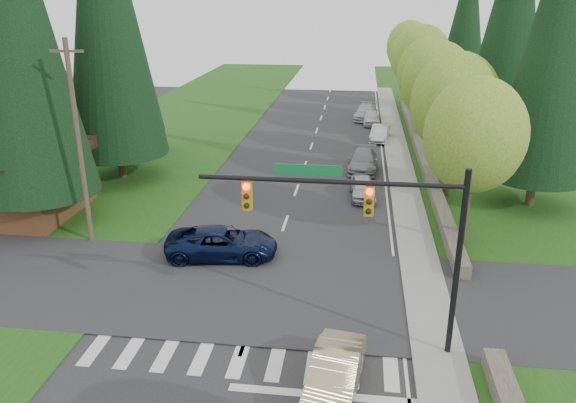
% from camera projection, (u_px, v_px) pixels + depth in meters
% --- Properties ---
extents(grass_east, '(14.00, 110.00, 0.06)m').
position_uv_depth(grass_east, '(511.00, 204.00, 33.39)').
color(grass_east, '#1E4C14').
rests_on(grass_east, ground).
extents(grass_west, '(14.00, 110.00, 0.06)m').
position_uv_depth(grass_west, '(96.00, 186.00, 36.47)').
color(grass_west, '#1E4C14').
rests_on(grass_west, ground).
extents(cross_street, '(120.00, 8.00, 0.10)m').
position_uv_depth(cross_street, '(262.00, 291.00, 23.79)').
color(cross_street, '#28282B').
rests_on(cross_street, ground).
extents(sidewalk_east, '(1.80, 80.00, 0.13)m').
position_uv_depth(sidewalk_east, '(405.00, 189.00, 35.95)').
color(sidewalk_east, gray).
rests_on(sidewalk_east, ground).
extents(curb_east, '(0.20, 80.00, 0.13)m').
position_uv_depth(curb_east, '(392.00, 188.00, 36.05)').
color(curb_east, gray).
rests_on(curb_east, ground).
extents(stone_wall_north, '(0.70, 40.00, 0.70)m').
position_uv_depth(stone_wall_north, '(421.00, 152.00, 43.08)').
color(stone_wall_north, '#4C4438').
rests_on(stone_wall_north, ground).
extents(traffic_signal, '(8.70, 0.37, 6.80)m').
position_uv_depth(traffic_signal, '(373.00, 219.00, 18.27)').
color(traffic_signal, black).
rests_on(traffic_signal, ground).
extents(brown_building, '(8.40, 8.40, 5.40)m').
position_uv_depth(brown_building, '(15.00, 161.00, 30.97)').
color(brown_building, '#4C2D19').
rests_on(brown_building, ground).
extents(utility_pole, '(1.60, 0.24, 10.00)m').
position_uv_depth(utility_pole, '(79.00, 143.00, 26.83)').
color(utility_pole, '#473828').
rests_on(utility_pole, ground).
extents(decid_tree_0, '(4.80, 4.80, 8.37)m').
position_uv_depth(decid_tree_0, '(475.00, 135.00, 26.31)').
color(decid_tree_0, '#38281C').
rests_on(decid_tree_0, ground).
extents(decid_tree_1, '(5.20, 5.20, 8.80)m').
position_uv_depth(decid_tree_1, '(455.00, 103.00, 32.72)').
color(decid_tree_1, '#38281C').
rests_on(decid_tree_1, ground).
extents(decid_tree_2, '(5.00, 5.00, 8.82)m').
position_uv_depth(decid_tree_2, '(437.00, 83.00, 39.20)').
color(decid_tree_2, '#38281C').
rests_on(decid_tree_2, ground).
extents(decid_tree_3, '(5.00, 5.00, 8.55)m').
position_uv_depth(decid_tree_3, '(428.00, 73.00, 45.78)').
color(decid_tree_3, '#38281C').
rests_on(decid_tree_3, ground).
extents(decid_tree_4, '(5.40, 5.40, 9.18)m').
position_uv_depth(decid_tree_4, '(421.00, 58.00, 52.13)').
color(decid_tree_4, '#38281C').
rests_on(decid_tree_4, ground).
extents(decid_tree_5, '(4.80, 4.80, 8.30)m').
position_uv_depth(decid_tree_5, '(413.00, 56.00, 58.84)').
color(decid_tree_5, '#38281C').
rests_on(decid_tree_5, ground).
extents(decid_tree_6, '(5.20, 5.20, 8.86)m').
position_uv_depth(decid_tree_6, '(409.00, 47.00, 65.21)').
color(decid_tree_6, '#38281C').
rests_on(decid_tree_6, ground).
extents(conifer_w_a, '(6.12, 6.12, 19.80)m').
position_uv_depth(conifer_w_a, '(14.00, 16.00, 27.11)').
color(conifer_w_a, '#38281C').
rests_on(conifer_w_a, ground).
extents(conifer_w_b, '(5.44, 5.44, 17.80)m').
position_uv_depth(conifer_w_b, '(9.00, 32.00, 31.53)').
color(conifer_w_b, '#38281C').
rests_on(conifer_w_b, ground).
extents(conifer_w_c, '(6.46, 6.46, 20.80)m').
position_uv_depth(conifer_w_c, '(104.00, 2.00, 34.24)').
color(conifer_w_c, '#38281C').
rests_on(conifer_w_c, ground).
extents(conifer_w_e, '(5.78, 5.78, 18.80)m').
position_uv_depth(conifer_w_e, '(115.00, 15.00, 40.40)').
color(conifer_w_e, '#38281C').
rests_on(conifer_w_e, ground).
extents(conifer_e_a, '(5.44, 5.44, 17.80)m').
position_uv_depth(conifer_e_a, '(556.00, 34.00, 29.83)').
color(conifer_e_a, '#38281C').
rests_on(conifer_e_a, ground).
extents(conifer_e_b, '(6.12, 6.12, 19.80)m').
position_uv_depth(conifer_e_b, '(514.00, 7.00, 42.36)').
color(conifer_e_b, '#38281C').
rests_on(conifer_e_b, ground).
extents(conifer_e_c, '(5.10, 5.10, 16.80)m').
position_uv_depth(conifer_e_c, '(466.00, 19.00, 56.01)').
color(conifer_e_c, '#38281C').
rests_on(conifer_e_c, ground).
extents(sedan_champagne, '(1.99, 4.35, 1.38)m').
position_uv_depth(sedan_champagne, '(334.00, 375.00, 17.52)').
color(sedan_champagne, tan).
rests_on(sedan_champagne, ground).
extents(suv_navy, '(5.54, 3.08, 1.46)m').
position_uv_depth(suv_navy, '(222.00, 243.00, 26.61)').
color(suv_navy, '#0A1535').
rests_on(suv_navy, ground).
extents(parked_car_a, '(1.78, 3.85, 1.28)m').
position_uv_depth(parked_car_a, '(363.00, 188.00, 34.37)').
color(parked_car_a, '#B5B5BA').
rests_on(parked_car_a, ground).
extents(parked_car_b, '(2.21, 4.87, 1.39)m').
position_uv_depth(parked_car_b, '(363.00, 161.00, 39.65)').
color(parked_car_b, gray).
rests_on(parked_car_b, ground).
extents(parked_car_c, '(1.90, 4.07, 1.29)m').
position_uv_depth(parked_car_c, '(380.00, 133.00, 47.54)').
color(parked_car_c, '#BBBBC0').
rests_on(parked_car_c, ground).
extents(parked_car_d, '(1.72, 3.93, 1.32)m').
position_uv_depth(parked_car_d, '(371.00, 118.00, 53.29)').
color(parked_car_d, silver).
rests_on(parked_car_d, ground).
extents(parked_car_e, '(2.57, 5.05, 1.40)m').
position_uv_depth(parked_car_e, '(366.00, 112.00, 55.52)').
color(parked_car_e, '#ACACB1').
rests_on(parked_car_e, ground).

